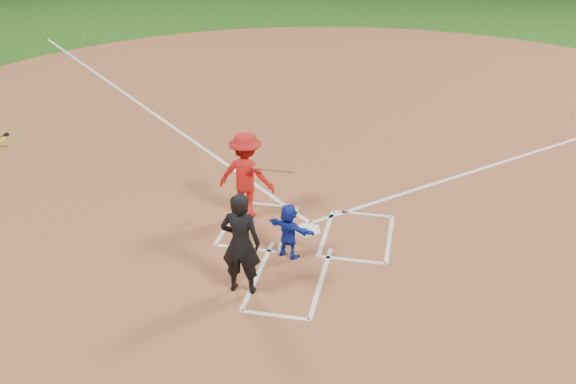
% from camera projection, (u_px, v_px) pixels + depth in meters
% --- Properties ---
extents(ground, '(120.00, 120.00, 0.00)m').
position_uv_depth(ground, '(307.00, 231.00, 12.50)').
color(ground, '#1E4B12').
rests_on(ground, ground).
extents(home_plate_dirt, '(28.00, 28.00, 0.01)m').
position_uv_depth(home_plate_dirt, '(346.00, 128.00, 17.79)').
color(home_plate_dirt, brown).
rests_on(home_plate_dirt, ground).
extents(home_plate, '(0.60, 0.60, 0.02)m').
position_uv_depth(home_plate, '(307.00, 230.00, 12.49)').
color(home_plate, white).
rests_on(home_plate, home_plate_dirt).
extents(on_deck_bat_a, '(0.22, 0.84, 0.06)m').
position_uv_depth(on_deck_bat_a, '(1.00, 136.00, 17.06)').
color(on_deck_bat_a, '#9F703A').
rests_on(on_deck_bat_a, on_deck_circle).
extents(bat_weight_donut, '(0.19, 0.19, 0.05)m').
position_uv_depth(bat_weight_donut, '(6.00, 134.00, 17.19)').
color(bat_weight_donut, black).
rests_on(bat_weight_donut, on_deck_circle).
extents(catcher, '(1.00, 0.65, 1.03)m').
position_uv_depth(catcher, '(289.00, 231.00, 11.42)').
color(catcher, '#152DB0').
rests_on(catcher, home_plate_dirt).
extents(umpire, '(0.66, 0.44, 1.79)m').
position_uv_depth(umpire, '(241.00, 243.00, 10.28)').
color(umpire, black).
rests_on(umpire, home_plate_dirt).
extents(chalk_markings, '(28.35, 17.32, 0.01)m').
position_uv_depth(chalk_markings, '(343.00, 136.00, 17.16)').
color(chalk_markings, white).
rests_on(chalk_markings, home_plate_dirt).
extents(batter_at_plate, '(1.57, 0.78, 1.79)m').
position_uv_depth(batter_at_plate, '(246.00, 175.00, 12.67)').
color(batter_at_plate, red).
rests_on(batter_at_plate, home_plate_dirt).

